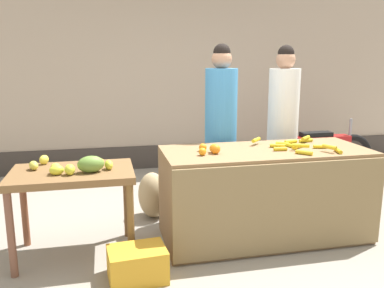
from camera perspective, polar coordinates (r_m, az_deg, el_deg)
ground_plane at (r=3.97m, az=5.46°, el=-13.26°), size 24.00×24.00×0.00m
market_wall_back at (r=6.35m, az=-2.27°, el=11.67°), size 8.13×0.23×3.38m
fruit_stall_counter at (r=3.90m, az=10.31°, el=-6.99°), size 1.92×0.82×0.86m
side_table_wooden at (r=3.57m, az=-16.60°, el=-5.27°), size 1.02×0.67×0.77m
banana_bunch_pile at (r=3.92m, az=14.85°, el=-0.14°), size 0.70×0.61×0.07m
orange_pile at (r=3.57m, az=2.60°, el=-0.71°), size 0.21×0.23×0.09m
mango_papaya_pile at (r=3.49m, az=-15.74°, el=-2.88°), size 0.72×0.51×0.14m
vendor_woman_blue_shirt at (r=4.30m, az=4.10°, el=1.82°), size 0.34×0.34×1.85m
vendor_woman_white_shirt at (r=4.63m, az=12.75°, el=2.24°), size 0.34×0.34×1.84m
parked_motorcycle at (r=5.89m, az=17.90°, el=-1.24°), size 1.60×0.18×0.88m
produce_crate at (r=3.27m, az=-7.78°, el=-16.60°), size 0.47×0.36×0.26m
produce_sack at (r=4.39m, az=-5.63°, el=-7.22°), size 0.39×0.43×0.50m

